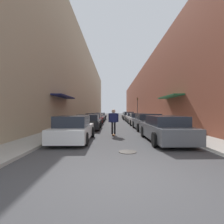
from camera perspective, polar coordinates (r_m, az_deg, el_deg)
ground at (r=31.62m, az=0.96°, el=-2.45°), size 151.65×151.65×0.00m
curb_strip_left at (r=38.71m, az=-5.68°, el=-1.83°), size 1.80×68.93×0.12m
curb_strip_right at (r=38.79m, az=7.35°, el=-1.82°), size 1.80×68.93×0.12m
building_row_left at (r=39.46m, az=-9.93°, el=8.35°), size 4.90×68.93×14.05m
building_row_right at (r=39.36m, az=11.56°, el=5.34°), size 4.90×68.93×9.92m
parked_car_left_0 at (r=9.44m, az=-12.47°, el=-5.48°), size 1.87×4.27×1.34m
parked_car_left_1 at (r=14.97m, az=-7.65°, el=-3.34°), size 2.04×3.99×1.28m
parked_car_left_2 at (r=19.81m, az=-5.84°, el=-2.35°), size 1.86×4.32×1.30m
parked_car_left_3 at (r=25.12m, az=-4.68°, el=-1.81°), size 1.87×4.18×1.28m
parked_car_left_4 at (r=30.65m, az=-3.77°, el=-1.39°), size 1.85×4.41×1.25m
parked_car_right_0 at (r=9.55m, az=16.78°, el=-5.34°), size 1.90×4.83×1.34m
parked_car_right_1 at (r=14.93m, az=11.41°, el=-3.23°), size 2.08×4.62×1.35m
parked_car_right_2 at (r=20.00m, az=8.29°, el=-2.31°), size 1.95×4.30×1.33m
parked_car_right_3 at (r=24.77m, az=6.86°, el=-1.79°), size 2.01×4.12×1.29m
parked_car_right_4 at (r=30.43m, az=5.37°, el=-1.29°), size 1.91×4.33×1.41m
parked_car_right_5 at (r=35.87m, az=4.92°, el=-1.09°), size 2.01×4.04×1.31m
skateboarder at (r=11.31m, az=0.49°, el=-2.42°), size 0.65×0.78×1.69m
manhole_cover at (r=6.98m, az=5.11°, el=-12.82°), size 0.70×0.70×0.02m
traffic_light at (r=33.14m, az=8.30°, el=2.06°), size 0.16×0.22×3.96m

